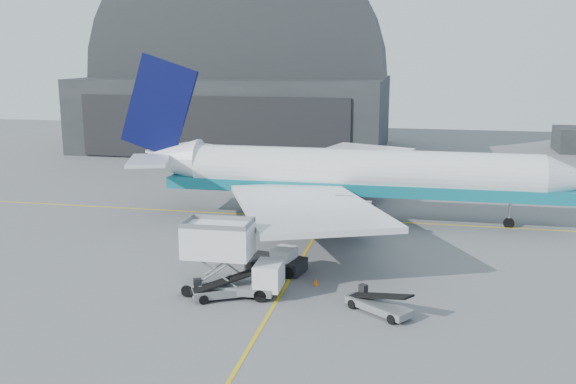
% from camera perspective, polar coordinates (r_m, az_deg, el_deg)
% --- Properties ---
extents(ground, '(200.00, 200.00, 0.00)m').
position_cam_1_polar(ground, '(44.98, -0.42, -8.70)').
color(ground, '#565659').
rests_on(ground, ground).
extents(taxi_lines, '(80.00, 42.12, 0.02)m').
position_cam_1_polar(taxi_lines, '(56.78, 2.28, -4.19)').
color(taxi_lines, gold).
rests_on(taxi_lines, ground).
extents(hangar, '(50.00, 28.30, 28.00)m').
position_cam_1_polar(hangar, '(110.59, -4.55, 8.85)').
color(hangar, black).
rests_on(hangar, ground).
extents(airliner, '(46.16, 44.76, 16.20)m').
position_cam_1_polar(airliner, '(62.76, 4.93, 1.61)').
color(airliner, white).
rests_on(airliner, ground).
extents(catering_truck, '(7.03, 2.81, 4.80)m').
position_cam_1_polar(catering_truck, '(43.82, -5.44, -5.96)').
color(catering_truck, slate).
rests_on(catering_truck, ground).
extents(pushback_tug, '(4.63, 3.29, 1.95)m').
position_cam_1_polar(pushback_tug, '(48.39, -0.91, -6.24)').
color(pushback_tug, black).
rests_on(pushback_tug, ground).
extents(belt_loader_a, '(4.87, 3.53, 1.89)m').
position_cam_1_polar(belt_loader_a, '(43.65, -5.52, -8.61)').
color(belt_loader_a, slate).
rests_on(belt_loader_a, ground).
extents(belt_loader_b, '(4.47, 3.84, 1.80)m').
position_cam_1_polar(belt_loader_b, '(41.48, 8.03, -9.87)').
color(belt_loader_b, slate).
rests_on(belt_loader_b, ground).
extents(traffic_cone, '(0.36, 0.36, 0.52)m').
position_cam_1_polar(traffic_cone, '(45.87, 2.50, -7.96)').
color(traffic_cone, '#EE5E07').
rests_on(traffic_cone, ground).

